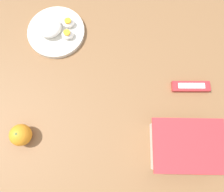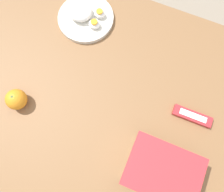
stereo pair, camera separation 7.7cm
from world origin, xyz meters
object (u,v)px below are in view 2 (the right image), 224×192
(rice_plate, at_px, (85,17))
(candy_bar, at_px, (192,116))
(orange_fruit, at_px, (16,99))
(food_container, at_px, (161,170))

(rice_plate, relative_size, candy_bar, 1.61)
(orange_fruit, xyz_separation_m, rice_plate, (-0.08, -0.40, -0.02))
(food_container, height_order, candy_bar, food_container)
(rice_plate, xyz_separation_m, candy_bar, (-0.51, 0.22, -0.01))
(candy_bar, bearing_deg, orange_fruit, 17.57)
(food_container, distance_m, candy_bar, 0.22)
(rice_plate, bearing_deg, orange_fruit, 79.24)
(rice_plate, bearing_deg, candy_bar, 156.95)
(rice_plate, height_order, candy_bar, rice_plate)
(food_container, bearing_deg, candy_bar, -103.05)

